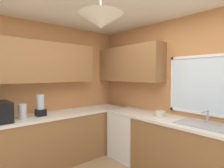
# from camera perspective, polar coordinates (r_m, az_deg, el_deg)

# --- Properties ---
(room_shell) EXTENTS (3.98, 3.61, 2.59)m
(room_shell) POSITION_cam_1_polar(r_m,az_deg,el_deg) (2.80, -5.03, 7.54)
(room_shell) COLOR #C6844C
(room_shell) RESTS_ON ground_plane
(counter_run_left) EXTENTS (0.65, 3.22, 0.90)m
(counter_run_left) POSITION_cam_1_polar(r_m,az_deg,el_deg) (3.45, -20.60, -16.45)
(counter_run_left) COLOR olive
(counter_run_left) RESTS_ON ground_plane
(counter_run_back) EXTENTS (3.07, 0.65, 0.90)m
(counter_run_back) POSITION_cam_1_polar(r_m,az_deg,el_deg) (3.04, 22.81, -19.19)
(counter_run_back) COLOR olive
(counter_run_back) RESTS_ON ground_plane
(dishwasher) EXTENTS (0.60, 0.60, 0.86)m
(dishwasher) POSITION_cam_1_polar(r_m,az_deg,el_deg) (3.67, 5.37, -15.51)
(dishwasher) COLOR white
(dishwasher) RESTS_ON ground_plane
(kettle) EXTENTS (0.12, 0.12, 0.23)m
(kettle) POSITION_cam_1_polar(r_m,az_deg,el_deg) (3.20, -26.08, -7.61)
(kettle) COLOR #B7B7BC
(kettle) RESTS_ON counter_run_left
(sink_assembly) EXTENTS (0.66, 0.40, 0.19)m
(sink_assembly) POSITION_cam_1_polar(r_m,az_deg,el_deg) (2.84, 26.34, -11.15)
(sink_assembly) COLOR #9EA0A5
(sink_assembly) RESTS_ON counter_run_back
(bowl) EXTENTS (0.17, 0.17, 0.09)m
(bowl) POSITION_cam_1_polar(r_m,az_deg,el_deg) (3.14, 14.79, -8.94)
(bowl) COLOR beige
(bowl) RESTS_ON counter_run_back
(blender_appliance) EXTENTS (0.15, 0.15, 0.36)m
(blender_appliance) POSITION_cam_1_polar(r_m,az_deg,el_deg) (3.29, -21.30, -6.43)
(blender_appliance) COLOR black
(blender_appliance) RESTS_ON counter_run_left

